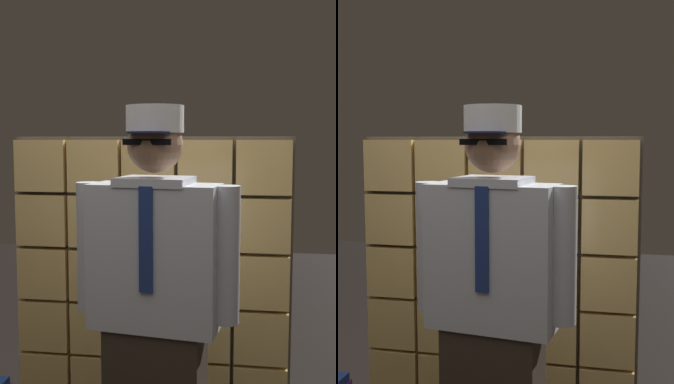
# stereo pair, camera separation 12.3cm
# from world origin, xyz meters

# --- Properties ---
(glass_block_wall) EXTENTS (1.68, 0.10, 1.68)m
(glass_block_wall) POSITION_xyz_m (0.00, 1.32, 0.82)
(glass_block_wall) COLOR #F2C672
(glass_block_wall) RESTS_ON ground
(standing_person) EXTENTS (0.71, 0.33, 1.78)m
(standing_person) POSITION_xyz_m (0.20, 0.40, 0.93)
(standing_person) COLOR #382D23
(standing_person) RESTS_ON ground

